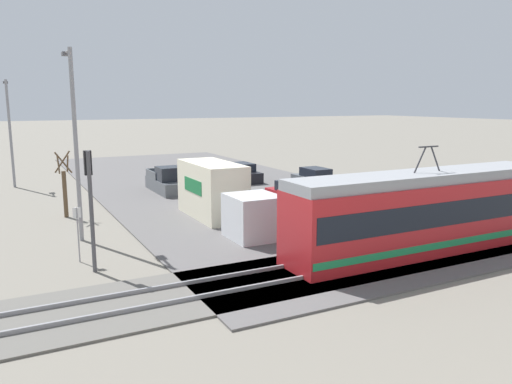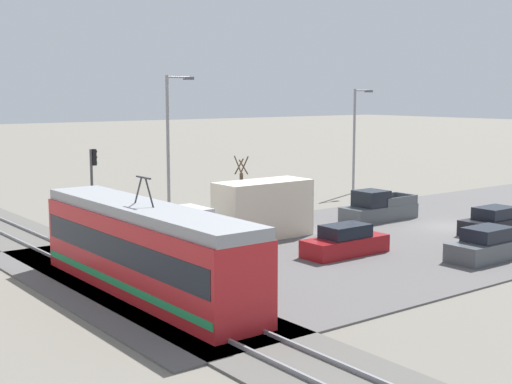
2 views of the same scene
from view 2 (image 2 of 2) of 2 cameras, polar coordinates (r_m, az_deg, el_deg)
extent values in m
plane|color=slate|center=(44.19, 15.08, -2.80)|extent=(320.00, 320.00, 0.00)
cube|color=#565454|center=(44.18, 15.08, -2.75)|extent=(18.72, 49.19, 0.08)
cube|color=#5B5954|center=(30.58, -10.23, -7.32)|extent=(67.79, 4.40, 0.08)
cube|color=gray|center=(30.87, -9.04, -6.93)|extent=(66.43, 0.10, 0.14)
cube|color=gray|center=(30.24, -11.46, -7.31)|extent=(66.43, 0.10, 0.14)
cube|color=#B21E23|center=(28.83, -8.86, -4.96)|extent=(13.63, 2.55, 3.10)
cube|color=black|center=(28.75, -8.87, -4.25)|extent=(13.22, 2.58, 1.03)
cube|color=#1E844C|center=(29.06, -8.82, -6.81)|extent=(13.49, 2.59, 0.30)
cube|color=gray|center=(28.49, -8.93, -1.49)|extent=(13.63, 2.35, 0.44)
cylinder|color=#2D2D33|center=(27.98, -8.53, -0.05)|extent=(0.66, 0.07, 1.15)
cylinder|color=#2D2D33|center=(28.77, -9.40, 0.15)|extent=(0.66, 0.07, 1.15)
cube|color=#2D2D33|center=(28.31, -8.99, 1.15)|extent=(1.10, 0.08, 0.06)
cube|color=silver|center=(36.46, -5.98, -2.97)|extent=(2.32, 2.55, 2.14)
cube|color=beige|center=(39.32, 0.57, -1.38)|extent=(2.32, 5.42, 3.14)
cube|color=#196B38|center=(40.19, -0.45, -0.73)|extent=(0.02, 2.71, 0.79)
cube|color=#4C5156|center=(45.52, 9.80, -1.63)|extent=(1.92, 5.27, 0.93)
cube|color=black|center=(44.84, 9.19, -0.51)|extent=(1.77, 1.79, 1.00)
cube|color=#4C5156|center=(46.81, 9.95, -0.47)|extent=(0.12, 2.64, 0.54)
cube|color=#4C5156|center=(45.64, 11.59, -0.72)|extent=(0.12, 2.64, 0.54)
cube|color=#4C5156|center=(47.28, 11.91, -0.43)|extent=(1.77, 0.21, 0.54)
cube|color=red|center=(47.89, 11.28, -0.86)|extent=(0.14, 0.04, 0.18)
cube|color=black|center=(42.71, 18.52, -2.59)|extent=(1.84, 4.38, 0.88)
cube|color=black|center=(42.58, 18.56, -1.58)|extent=(1.58, 2.28, 0.65)
cube|color=maroon|center=(35.58, 7.14, -4.30)|extent=(1.73, 4.58, 0.87)
cube|color=black|center=(35.43, 7.16, -3.11)|extent=(1.49, 2.38, 0.64)
cube|color=#4C5156|center=(36.07, 18.00, -4.44)|extent=(1.82, 4.38, 0.90)
cube|color=black|center=(35.92, 18.05, -3.22)|extent=(1.56, 2.28, 0.66)
cylinder|color=#47474C|center=(42.41, -12.98, 0.12)|extent=(0.16, 0.16, 4.80)
cube|color=black|center=(42.27, -12.84, 2.73)|extent=(0.28, 0.22, 0.95)
sphere|color=#390606|center=(42.30, -12.71, 3.17)|extent=(0.18, 0.18, 0.18)
sphere|color=#3C2C06|center=(42.32, -12.69, 2.74)|extent=(0.18, 0.18, 0.18)
sphere|color=green|center=(42.35, -12.68, 2.31)|extent=(0.18, 0.18, 0.18)
cylinder|color=brown|center=(47.72, -1.18, -0.09)|extent=(0.24, 0.24, 2.71)
cylinder|color=brown|center=(47.71, -1.36, 2.06)|extent=(0.09, 0.77, 1.05)
cylinder|color=brown|center=(47.35, -1.43, 2.13)|extent=(0.93, 0.09, 1.27)
cylinder|color=brown|center=(47.30, -1.00, 2.01)|extent=(0.09, 0.77, 1.05)
cylinder|color=brown|center=(47.64, -0.94, 2.17)|extent=(0.93, 0.09, 1.27)
cylinder|color=gray|center=(57.60, 7.85, 4.02)|extent=(0.20, 0.20, 8.33)
cylinder|color=gray|center=(58.04, 8.49, 8.04)|extent=(0.12, 1.60, 0.12)
cube|color=#515156|center=(58.58, 9.01, 7.97)|extent=(0.36, 0.60, 0.18)
cylinder|color=gray|center=(44.26, -7.05, 3.38)|extent=(0.20, 0.20, 9.09)
cylinder|color=gray|center=(44.55, -6.25, 9.12)|extent=(0.12, 1.60, 0.12)
cube|color=#515156|center=(44.94, -5.42, 9.04)|extent=(0.36, 0.60, 0.18)
cylinder|color=gray|center=(43.56, -11.25, -1.26)|extent=(0.06, 0.06, 2.34)
cube|color=white|center=(43.43, -11.25, -0.02)|extent=(0.32, 0.02, 0.44)
cube|color=red|center=(43.44, -11.24, -0.02)|extent=(0.31, 0.01, 0.10)
camera|label=1|loc=(41.37, -40.85, 4.09)|focal=35.00mm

